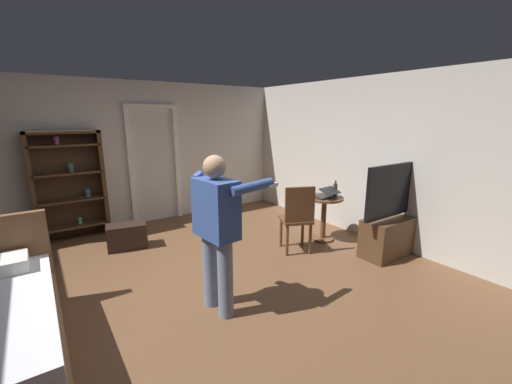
% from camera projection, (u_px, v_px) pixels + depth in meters
% --- Properties ---
extents(ground_plane, '(6.50, 6.50, 0.00)m').
position_uv_depth(ground_plane, '(202.00, 294.00, 3.56)').
color(ground_plane, brown).
extents(wall_back, '(6.15, 0.12, 2.52)m').
position_uv_depth(wall_back, '(126.00, 155.00, 5.62)').
color(wall_back, beige).
rests_on(wall_back, ground_plane).
extents(wall_right, '(0.12, 6.01, 2.52)m').
position_uv_depth(wall_right, '(377.00, 160.00, 4.94)').
color(wall_right, beige).
rests_on(wall_right, ground_plane).
extents(doorway_frame, '(0.93, 0.08, 2.13)m').
position_uv_depth(doorway_frame, '(154.00, 156.00, 5.82)').
color(doorway_frame, white).
rests_on(doorway_frame, ground_plane).
extents(bookshelf, '(1.01, 0.32, 1.71)m').
position_uv_depth(bookshelf, '(69.00, 181.00, 4.99)').
color(bookshelf, '#4C331E').
rests_on(bookshelf, ground_plane).
extents(tv_flatscreen, '(1.24, 0.40, 1.31)m').
position_uv_depth(tv_flatscreen, '(391.00, 227.00, 4.48)').
color(tv_flatscreen, '#4C331E').
rests_on(tv_flatscreen, ground_plane).
extents(side_table, '(0.58, 0.58, 0.70)m').
position_uv_depth(side_table, '(324.00, 211.00, 5.02)').
color(side_table, brown).
rests_on(side_table, ground_plane).
extents(laptop, '(0.35, 0.36, 0.17)m').
position_uv_depth(laptop, '(326.00, 195.00, 4.90)').
color(laptop, black).
rests_on(laptop, side_table).
extents(bottle_on_table, '(0.06, 0.06, 0.26)m').
position_uv_depth(bottle_on_table, '(335.00, 190.00, 4.95)').
color(bottle_on_table, '#3E3722').
rests_on(bottle_on_table, side_table).
extents(wooden_chair, '(0.56, 0.56, 0.99)m').
position_uv_depth(wooden_chair, '(297.00, 216.00, 4.53)').
color(wooden_chair, brown).
rests_on(wooden_chair, ground_plane).
extents(person_blue_shirt, '(0.71, 0.63, 1.59)m').
position_uv_depth(person_blue_shirt, '(217.00, 224.00, 3.07)').
color(person_blue_shirt, slate).
rests_on(person_blue_shirt, ground_plane).
extents(suitcase_dark, '(0.60, 0.41, 0.37)m').
position_uv_depth(suitcase_dark, '(127.00, 236.00, 4.76)').
color(suitcase_dark, black).
rests_on(suitcase_dark, ground_plane).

